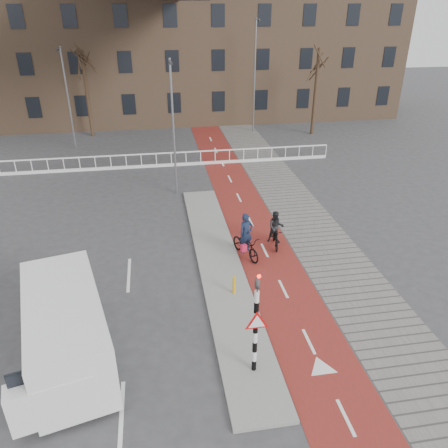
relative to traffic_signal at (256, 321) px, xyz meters
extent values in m
plane|color=#38383A|center=(0.60, 2.02, -1.99)|extent=(120.00, 120.00, 0.00)
cube|color=maroon|center=(2.10, 12.02, -1.98)|extent=(2.50, 60.00, 0.01)
cube|color=slate|center=(4.90, 12.02, -1.98)|extent=(3.00, 60.00, 0.01)
cube|color=gray|center=(-0.10, 6.02, -1.93)|extent=(1.80, 16.00, 0.12)
cylinder|color=black|center=(0.00, 0.02, -0.43)|extent=(0.14, 0.14, 2.88)
imported|color=black|center=(0.00, 0.02, 1.41)|extent=(0.13, 0.16, 0.80)
cylinder|color=#FF0C05|center=(0.00, -0.12, 1.59)|extent=(0.11, 0.02, 0.11)
cylinder|color=#D9A00C|center=(0.12, 3.93, -1.51)|extent=(0.12, 0.12, 0.72)
imported|color=black|center=(1.15, 6.69, -1.46)|extent=(1.35, 2.08, 1.03)
imported|color=#141E37|center=(1.15, 6.69, -0.84)|extent=(0.77, 0.64, 1.80)
cube|color=#BA1A3C|center=(0.95, 6.17, -1.26)|extent=(0.29, 0.24, 0.30)
imported|color=black|center=(2.65, 7.31, -1.50)|extent=(0.66, 1.64, 0.96)
imported|color=black|center=(2.65, 7.31, -0.99)|extent=(0.80, 0.66, 1.50)
cube|color=silver|center=(-5.51, 1.47, -0.76)|extent=(3.34, 5.68, 2.13)
cube|color=#237A1A|center=(-6.58, 1.47, -0.86)|extent=(0.83, 3.32, 0.55)
cube|color=#237A1A|center=(-4.43, 1.47, -0.86)|extent=(0.83, 3.32, 0.55)
cube|color=black|center=(-5.51, -0.85, -0.36)|extent=(1.88, 0.51, 0.90)
cylinder|color=black|center=(-5.95, -0.51, -1.62)|extent=(0.44, 0.79, 0.75)
cylinder|color=black|center=(-4.19, -0.08, -1.62)|extent=(0.44, 0.79, 0.75)
cylinder|color=black|center=(-6.82, 3.01, -1.62)|extent=(0.44, 0.79, 0.75)
cylinder|color=black|center=(-5.06, 3.44, -1.62)|extent=(0.44, 0.79, 0.75)
cube|color=silver|center=(-4.40, 19.02, -1.04)|extent=(28.00, 0.08, 0.08)
cube|color=silver|center=(-4.40, 19.02, -1.89)|extent=(28.00, 0.10, 0.20)
cube|color=#7F6047|center=(-2.40, 34.02, 4.01)|extent=(46.00, 10.00, 12.00)
cylinder|color=black|center=(-7.46, 27.66, 1.36)|extent=(0.29, 0.29, 6.70)
cylinder|color=black|center=(10.78, 25.28, 1.41)|extent=(0.26, 0.26, 6.81)
cylinder|color=slate|center=(-1.37, 14.26, 1.75)|extent=(0.12, 0.12, 7.48)
cylinder|color=slate|center=(-8.38, 24.25, 1.64)|extent=(0.12, 0.12, 7.27)
cylinder|color=slate|center=(6.06, 26.88, 2.45)|extent=(0.12, 0.12, 8.88)
camera|label=1|loc=(-2.48, -9.44, 8.07)|focal=35.00mm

